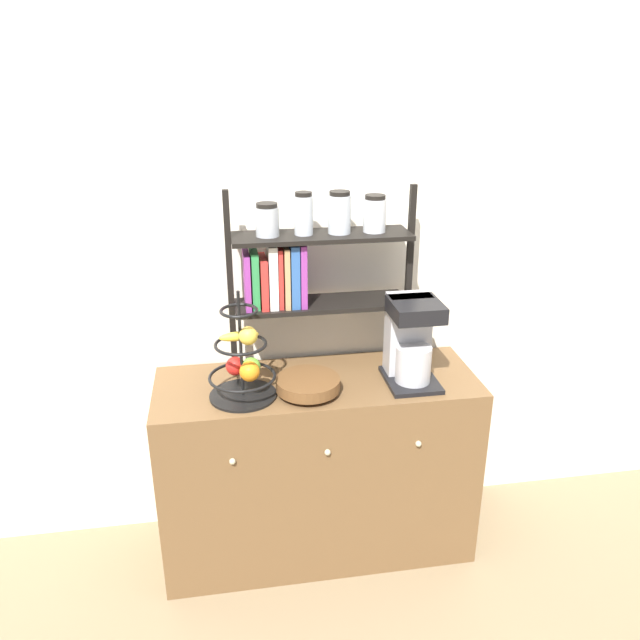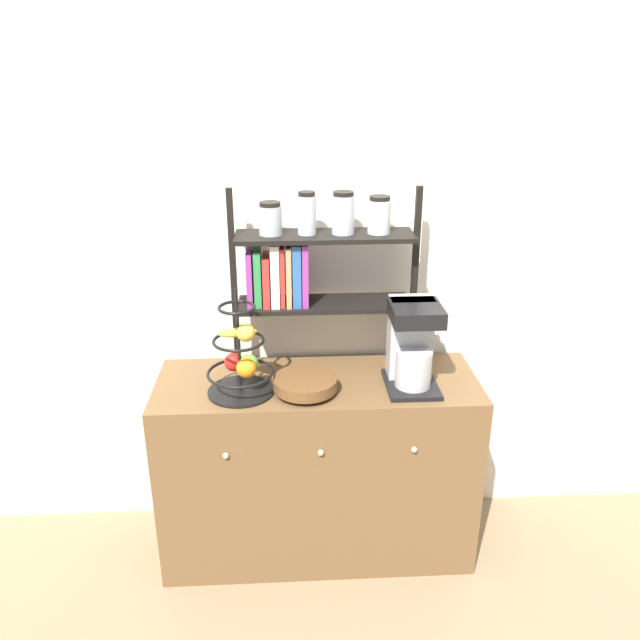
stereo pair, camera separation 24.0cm
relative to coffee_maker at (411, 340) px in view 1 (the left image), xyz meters
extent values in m
plane|color=#847051|center=(-0.37, -0.19, -0.98)|extent=(12.00, 12.00, 0.00)
cube|color=silver|center=(-0.37, 0.32, 0.32)|extent=(7.00, 0.05, 2.60)
cube|color=brown|center=(-0.37, 0.04, -0.58)|extent=(1.29, 0.47, 0.81)
sphere|color=#B2AD8C|center=(-0.72, -0.20, -0.35)|extent=(0.02, 0.02, 0.02)
sphere|color=#B2AD8C|center=(-0.37, -0.20, -0.35)|extent=(0.02, 0.02, 0.02)
sphere|color=#B2AD8C|center=(-0.01, -0.20, -0.35)|extent=(0.02, 0.02, 0.02)
cube|color=black|center=(0.00, -0.03, -0.16)|extent=(0.20, 0.25, 0.02)
cube|color=#B7B7BC|center=(0.00, 0.04, 0.01)|extent=(0.17, 0.10, 0.33)
cylinder|color=#B7B7BC|center=(0.00, -0.05, -0.08)|extent=(0.14, 0.14, 0.15)
cube|color=black|center=(0.00, -0.04, 0.14)|extent=(0.19, 0.20, 0.06)
cylinder|color=black|center=(-0.67, -0.04, -0.17)|extent=(0.26, 0.26, 0.01)
cylinder|color=black|center=(-0.67, -0.04, 0.04)|extent=(0.01, 0.01, 0.42)
torus|color=black|center=(-0.67, -0.04, -0.09)|extent=(0.26, 0.26, 0.01)
torus|color=black|center=(-0.67, -0.04, 0.04)|extent=(0.20, 0.20, 0.01)
torus|color=black|center=(-0.67, -0.04, 0.18)|extent=(0.14, 0.14, 0.01)
sphere|color=red|center=(-0.69, -0.02, -0.05)|extent=(0.07, 0.07, 0.07)
sphere|color=#6BAD33|center=(-0.63, -0.03, -0.05)|extent=(0.07, 0.07, 0.07)
sphere|color=orange|center=(-0.64, -0.07, -0.05)|extent=(0.08, 0.08, 0.08)
ellipsoid|color=yellow|center=(-0.67, -0.01, 0.07)|extent=(0.15, 0.06, 0.04)
sphere|color=gold|center=(-0.64, -0.04, 0.08)|extent=(0.07, 0.07, 0.07)
cylinder|color=brown|center=(-0.42, -0.05, -0.16)|extent=(0.14, 0.14, 0.02)
cylinder|color=brown|center=(-0.42, -0.05, -0.13)|extent=(0.25, 0.25, 0.05)
cube|color=black|center=(-0.69, 0.16, 0.20)|extent=(0.02, 0.02, 0.75)
cube|color=black|center=(0.03, 0.16, 0.20)|extent=(0.02, 0.02, 0.75)
cube|color=black|center=(-0.33, 0.16, 0.11)|extent=(0.69, 0.20, 0.02)
cube|color=black|center=(-0.33, 0.16, 0.39)|extent=(0.69, 0.20, 0.02)
cube|color=#8C338C|center=(-0.62, 0.16, 0.23)|extent=(0.02, 0.16, 0.22)
cube|color=#2D8C47|center=(-0.59, 0.16, 0.23)|extent=(0.03, 0.13, 0.22)
cube|color=red|center=(-0.56, 0.16, 0.22)|extent=(0.03, 0.16, 0.19)
cube|color=white|center=(-0.53, 0.16, 0.25)|extent=(0.03, 0.16, 0.25)
cube|color=red|center=(-0.50, 0.16, 0.24)|extent=(0.02, 0.14, 0.24)
cube|color=tan|center=(-0.47, 0.16, 0.24)|extent=(0.02, 0.16, 0.24)
cube|color=#2D599E|center=(-0.44, 0.16, 0.25)|extent=(0.03, 0.15, 0.25)
cube|color=#8C338C|center=(-0.41, 0.16, 0.25)|extent=(0.02, 0.16, 0.25)
cylinder|color=#ADB2B7|center=(-0.54, 0.16, 0.46)|extent=(0.09, 0.09, 0.11)
cylinder|color=black|center=(-0.54, 0.16, 0.52)|extent=(0.08, 0.08, 0.02)
cylinder|color=silver|center=(-0.40, 0.16, 0.47)|extent=(0.07, 0.07, 0.15)
cylinder|color=black|center=(-0.40, 0.16, 0.56)|extent=(0.06, 0.06, 0.02)
cylinder|color=silver|center=(-0.26, 0.16, 0.47)|extent=(0.09, 0.09, 0.15)
cylinder|color=black|center=(-0.26, 0.16, 0.55)|extent=(0.08, 0.08, 0.02)
cylinder|color=silver|center=(-0.12, 0.16, 0.46)|extent=(0.09, 0.09, 0.13)
cylinder|color=black|center=(-0.12, 0.16, 0.54)|extent=(0.08, 0.08, 0.02)
camera|label=1|loc=(-0.72, -2.16, 0.99)|focal=35.00mm
camera|label=2|loc=(-0.48, -2.18, 0.99)|focal=35.00mm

